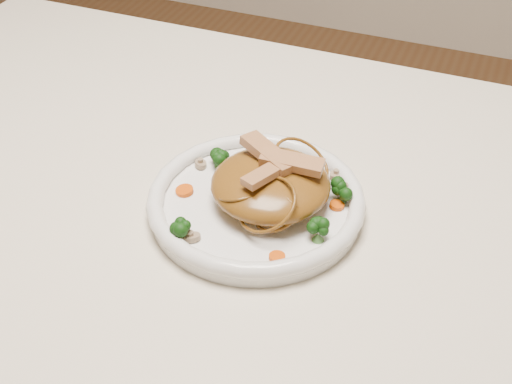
% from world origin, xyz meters
% --- Properties ---
extents(table, '(1.20, 0.80, 0.75)m').
position_xyz_m(table, '(0.00, 0.00, 0.65)').
color(table, beige).
rests_on(table, ground).
extents(plate, '(0.27, 0.27, 0.02)m').
position_xyz_m(plate, '(0.06, -0.02, 0.76)').
color(plate, white).
rests_on(plate, table).
extents(noodle_mound, '(0.18, 0.18, 0.05)m').
position_xyz_m(noodle_mound, '(0.08, -0.01, 0.79)').
color(noodle_mound, brown).
rests_on(noodle_mound, plate).
extents(chicken_a, '(0.07, 0.03, 0.01)m').
position_xyz_m(chicken_a, '(0.10, 0.00, 0.82)').
color(chicken_a, tan).
rests_on(chicken_a, noodle_mound).
extents(chicken_b, '(0.08, 0.06, 0.01)m').
position_xyz_m(chicken_b, '(0.07, 0.01, 0.82)').
color(chicken_b, tan).
rests_on(chicken_b, noodle_mound).
extents(chicken_c, '(0.04, 0.06, 0.01)m').
position_xyz_m(chicken_c, '(0.08, -0.03, 0.82)').
color(chicken_c, tan).
rests_on(chicken_c, noodle_mound).
extents(broccoli_0, '(0.04, 0.04, 0.03)m').
position_xyz_m(broccoli_0, '(0.15, 0.02, 0.78)').
color(broccoli_0, '#13410D').
rests_on(broccoli_0, plate).
extents(broccoli_1, '(0.03, 0.03, 0.03)m').
position_xyz_m(broccoli_1, '(-0.01, 0.03, 0.78)').
color(broccoli_1, '#13410D').
rests_on(broccoli_1, plate).
extents(broccoli_2, '(0.03, 0.03, 0.03)m').
position_xyz_m(broccoli_2, '(0.01, -0.11, 0.78)').
color(broccoli_2, '#13410D').
rests_on(broccoli_2, plate).
extents(broccoli_3, '(0.04, 0.04, 0.03)m').
position_xyz_m(broccoli_3, '(0.15, -0.05, 0.78)').
color(broccoli_3, '#13410D').
rests_on(broccoli_3, plate).
extents(carrot_0, '(0.02, 0.02, 0.00)m').
position_xyz_m(carrot_0, '(0.11, 0.05, 0.77)').
color(carrot_0, '#E95108').
rests_on(carrot_0, plate).
extents(carrot_1, '(0.02, 0.02, 0.00)m').
position_xyz_m(carrot_1, '(-0.02, -0.03, 0.77)').
color(carrot_1, '#E95108').
rests_on(carrot_1, plate).
extents(carrot_2, '(0.02, 0.02, 0.00)m').
position_xyz_m(carrot_2, '(0.15, 0.01, 0.77)').
color(carrot_2, '#E95108').
rests_on(carrot_2, plate).
extents(carrot_3, '(0.03, 0.03, 0.00)m').
position_xyz_m(carrot_3, '(0.03, 0.09, 0.77)').
color(carrot_3, '#E95108').
rests_on(carrot_3, plate).
extents(carrot_4, '(0.02, 0.02, 0.00)m').
position_xyz_m(carrot_4, '(0.12, -0.10, 0.77)').
color(carrot_4, '#E95108').
rests_on(carrot_4, plate).
extents(mushroom_0, '(0.03, 0.03, 0.01)m').
position_xyz_m(mushroom_0, '(0.02, -0.10, 0.77)').
color(mushroom_0, tan).
rests_on(mushroom_0, plate).
extents(mushroom_1, '(0.03, 0.03, 0.01)m').
position_xyz_m(mushroom_1, '(0.15, 0.04, 0.77)').
color(mushroom_1, tan).
rests_on(mushroom_1, plate).
extents(mushroom_2, '(0.03, 0.03, 0.01)m').
position_xyz_m(mushroom_2, '(-0.03, 0.02, 0.77)').
color(mushroom_2, tan).
rests_on(mushroom_2, plate).
extents(mushroom_3, '(0.02, 0.02, 0.01)m').
position_xyz_m(mushroom_3, '(0.14, 0.06, 0.77)').
color(mushroom_3, tan).
rests_on(mushroom_3, plate).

